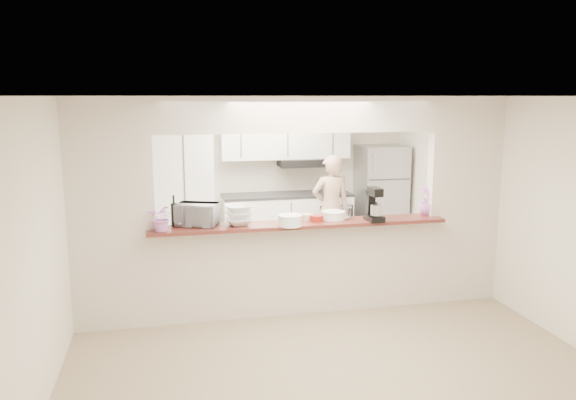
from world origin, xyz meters
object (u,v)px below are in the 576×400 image
object	(u,v)px
stand_mixer	(374,206)
person	(331,209)
refrigerator	(380,196)
toaster_oven	(197,215)

from	to	relation	value
stand_mixer	person	size ratio (longest dim) A/B	0.24
refrigerator	stand_mixer	bearing A→B (deg)	-113.31
refrigerator	stand_mixer	size ratio (longest dim) A/B	4.39
refrigerator	stand_mixer	xyz separation A→B (m)	(-1.20, -2.79, 0.41)
stand_mixer	person	distance (m)	2.14
stand_mixer	refrigerator	bearing A→B (deg)	66.69
toaster_oven	stand_mixer	world-z (taller)	stand_mixer
toaster_oven	person	world-z (taller)	person
toaster_oven	stand_mixer	xyz separation A→B (m)	(2.00, -0.19, 0.05)
person	toaster_oven	bearing A→B (deg)	39.67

